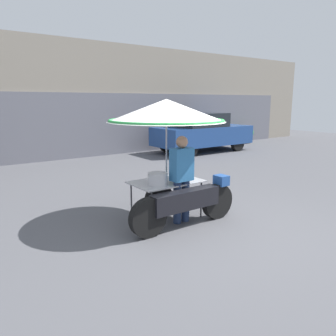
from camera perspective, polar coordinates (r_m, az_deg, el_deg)
ground_plane at (r=5.63m, az=7.35°, el=-10.42°), size 36.00×36.00×0.00m
shopfront_building at (r=13.33m, az=-20.37°, el=11.02°), size 28.00×2.06×4.29m
vendor_motorcycle_cart at (r=5.68m, az=0.04°, el=7.50°), size 2.11×2.06×2.14m
vendor_person at (r=5.64m, az=2.39°, el=-1.26°), size 0.38×0.22×1.53m
parked_car at (r=13.84m, az=5.90°, el=6.24°), size 4.20×1.82×1.62m
potted_plant at (r=17.03m, az=13.58°, el=5.87°), size 0.66×0.66×0.86m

